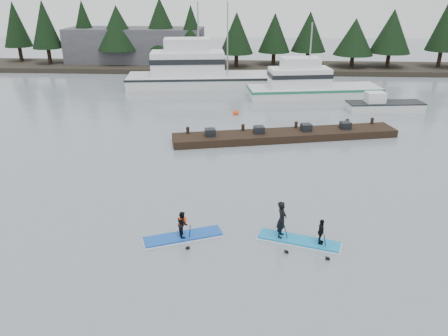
# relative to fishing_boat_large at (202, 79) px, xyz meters

# --- Properties ---
(ground) EXTENTS (160.00, 160.00, 0.00)m
(ground) POSITION_rel_fishing_boat_large_xyz_m (3.80, -31.66, -0.74)
(ground) COLOR slate
(ground) RESTS_ON ground
(far_shore) EXTENTS (70.00, 8.00, 0.60)m
(far_shore) POSITION_rel_fishing_boat_large_xyz_m (3.80, 10.34, -0.44)
(far_shore) COLOR #2D281E
(far_shore) RESTS_ON ground
(treeline) EXTENTS (60.00, 4.00, 8.00)m
(treeline) POSITION_rel_fishing_boat_large_xyz_m (3.80, 10.34, -0.74)
(treeline) COLOR black
(treeline) RESTS_ON ground
(waterfront_building) EXTENTS (18.00, 6.00, 5.00)m
(waterfront_building) POSITION_rel_fishing_boat_large_xyz_m (-10.20, 12.34, 1.76)
(waterfront_building) COLOR #4C4C51
(waterfront_building) RESTS_ON ground
(fishing_boat_large) EXTENTS (17.60, 6.76, 9.74)m
(fishing_boat_large) POSITION_rel_fishing_boat_large_xyz_m (0.00, 0.00, 0.00)
(fishing_boat_large) COLOR silver
(fishing_boat_large) RESTS_ON ground
(fishing_boat_medium) EXTENTS (13.29, 5.66, 7.89)m
(fishing_boat_medium) POSITION_rel_fishing_boat_large_xyz_m (11.17, -4.29, -0.19)
(fishing_boat_medium) COLOR silver
(fishing_boat_medium) RESTS_ON ground
(skiff) EXTENTS (6.76, 2.75, 0.77)m
(skiff) POSITION_rel_fishing_boat_large_xyz_m (17.12, -9.18, -0.35)
(skiff) COLOR silver
(skiff) RESTS_ON ground
(floating_dock) EXTENTS (16.34, 5.66, 0.54)m
(floating_dock) POSITION_rel_fishing_boat_large_xyz_m (7.82, -17.37, -0.46)
(floating_dock) COLOR black
(floating_dock) RESTS_ON ground
(buoy_c) EXTENTS (0.63, 0.63, 0.63)m
(buoy_c) POSITION_rel_fishing_boat_large_xyz_m (14.09, -4.07, -0.74)
(buoy_c) COLOR #F43D0C
(buoy_c) RESTS_ON ground
(buoy_b) EXTENTS (0.50, 0.50, 0.50)m
(buoy_b) POSITION_rel_fishing_boat_large_xyz_m (4.01, -11.17, -0.74)
(buoy_b) COLOR #F43D0C
(buoy_b) RESTS_ON ground
(paddleboard_solo) EXTENTS (3.51, 2.04, 1.78)m
(paddleboard_solo) POSITION_rel_fishing_boat_large_xyz_m (2.30, -31.09, -0.37)
(paddleboard_solo) COLOR #1247AA
(paddleboard_solo) RESTS_ON ground
(paddleboard_duo) EXTENTS (3.61, 1.83, 2.30)m
(paddleboard_duo) POSITION_rel_fishing_boat_large_xyz_m (7.22, -31.08, -0.16)
(paddleboard_duo) COLOR #137CB7
(paddleboard_duo) RESTS_ON ground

